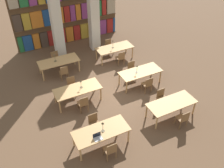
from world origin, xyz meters
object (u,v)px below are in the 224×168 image
pillar_center (93,2)px  chair_3 (162,97)px  chair_5 (72,85)px  chair_7 (132,69)px  chair_0 (110,150)px  desk_lamp_3 (55,56)px  reading_table_2 (77,90)px  chair_9 (56,59)px  desk_lamp_2 (137,68)px  reading_table_5 (115,49)px  chair_6 (148,84)px  desk_lamp_1 (81,83)px  laptop (98,137)px  reading_table_3 (140,73)px  chair_1 (94,123)px  chair_4 (83,103)px  reading_table_1 (172,104)px  desk_lamp_4 (113,43)px  reading_table_0 (101,132)px  reading_table_4 (59,62)px  chair_8 (64,72)px  desk_lamp_0 (103,125)px  chair_11 (109,46)px  pillar_left (54,8)px  chair_10 (121,58)px

pillar_center → chair_3: pillar_center is taller
chair_5 → chair_7: (3.34, -0.11, 0.00)m
chair_0 → desk_lamp_3: bearing=91.5°
reading_table_2 → chair_9: chair_9 is taller
desk_lamp_2 → pillar_center: bearing=94.7°
reading_table_5 → chair_6: bearing=-89.7°
reading_table_2 → chair_5: (-0.03, 0.75, -0.21)m
chair_0 → desk_lamp_1: bearing=85.8°
pillar_center → laptop: 8.36m
laptop → desk_lamp_2: (3.48, 2.98, 0.24)m
reading_table_3 → chair_6: bearing=-92.3°
chair_1 → chair_4: size_ratio=1.00×
reading_table_1 → chair_5: chair_5 is taller
chair_7 → chair_5: bearing=-2.0°
desk_lamp_1 → desk_lamp_4: desk_lamp_4 is taller
chair_1 → chair_9: 5.54m
reading_table_0 → chair_0: size_ratio=2.49×
desk_lamp_2 → desk_lamp_3: desk_lamp_3 is taller
desk_lamp_3 → chair_4: bearing=-86.8°
reading_table_2 → chair_9: size_ratio=2.49×
reading_table_4 → chair_8: chair_8 is taller
chair_1 → laptop: bearing=74.3°
reading_table_4 → desk_lamp_1: bearing=-84.4°
chair_1 → desk_lamp_0: (0.03, -0.79, 0.61)m
laptop → chair_7: bearing=45.4°
chair_0 → chair_1: same height
chair_3 → reading_table_3: (-0.01, 1.88, 0.21)m
reading_table_2 → reading_table_5: same height
reading_table_4 → chair_11: (3.36, 0.68, -0.21)m
chair_5 → desk_lamp_3: desk_lamp_3 is taller
chair_6 → pillar_left: bearing=118.3°
reading_table_0 → chair_8: chair_8 is taller
reading_table_2 → reading_table_4: size_ratio=1.00×
pillar_left → chair_7: size_ratio=6.88×
chair_3 → chair_9: size_ratio=1.00×
chair_3 → reading_table_2: 3.90m
laptop → chair_10: (3.64, 4.99, -0.32)m
chair_0 → reading_table_4: (-0.00, 6.28, 0.21)m
chair_1 → chair_10: same height
desk_lamp_4 → reading_table_2: bearing=-140.1°
reading_table_4 → laptop: bearing=-92.8°
chair_4 → chair_6: 3.34m
reading_table_3 → desk_lamp_3: 4.59m
reading_table_5 → desk_lamp_4: 0.42m
reading_table_5 → chair_10: bearing=-90.0°
laptop → chair_5: 3.86m
reading_table_5 → laptop: bearing=-122.4°
reading_table_2 → reading_table_4: 2.72m
reading_table_2 → chair_7: chair_7 is taller
desk_lamp_2 → desk_lamp_1: bearing=177.8°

